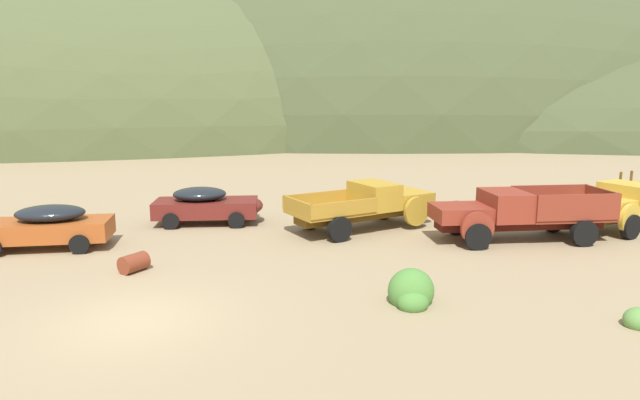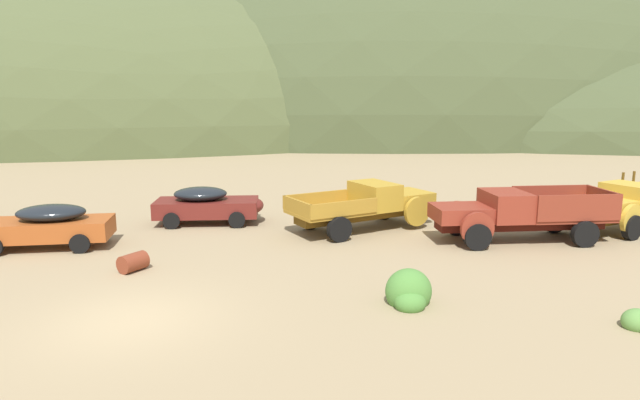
{
  "view_description": "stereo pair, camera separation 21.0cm",
  "coord_description": "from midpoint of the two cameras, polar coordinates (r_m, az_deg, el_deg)",
  "views": [
    {
      "loc": [
        2.12,
        -13.18,
        5.39
      ],
      "look_at": [
        5.92,
        7.12,
        1.45
      ],
      "focal_mm": 31.0,
      "sensor_mm": 36.0,
      "label": 1
    },
    {
      "loc": [
        2.33,
        -13.21,
        5.39
      ],
      "look_at": [
        5.92,
        7.12,
        1.45
      ],
      "focal_mm": 31.0,
      "sensor_mm": 36.0,
      "label": 2
    }
  ],
  "objects": [
    {
      "name": "bush_back_edge",
      "position": [
        14.8,
        9.0,
        -9.46
      ],
      "size": [
        1.23,
        1.3,
        1.2
      ],
      "color": "#4C8438",
      "rests_on": "ground"
    },
    {
      "name": "bush_front_left",
      "position": [
        26.2,
        6.01,
        -0.63
      ],
      "size": [
        1.26,
        1.42,
        0.97
      ],
      "color": "olive",
      "rests_on": "ground"
    },
    {
      "name": "hill_far_right",
      "position": [
        101.56,
        28.8,
        6.42
      ],
      "size": [
        117.88,
        78.56,
        30.78
      ],
      "primitive_type": "ellipsoid",
      "color": "#424C2D",
      "rests_on": "ground"
    },
    {
      "name": "truck_rust_red",
      "position": [
        21.72,
        18.61,
        -1.38
      ],
      "size": [
        6.68,
        2.78,
        1.91
      ],
      "rotation": [
        0.0,
        0.0,
        3.07
      ],
      "color": "#42140D",
      "rests_on": "ground"
    },
    {
      "name": "car_oxblood",
      "position": [
        23.89,
        -11.61,
        -0.47
      ],
      "size": [
        4.69,
        2.45,
        1.57
      ],
      "rotation": [
        0.0,
        0.0,
        -0.11
      ],
      "color": "maroon",
      "rests_on": "ground"
    },
    {
      "name": "truck_faded_yellow",
      "position": [
        25.7,
        29.17,
        -0.39
      ],
      "size": [
        6.69,
        3.99,
        2.16
      ],
      "rotation": [
        0.0,
        0.0,
        3.47
      ],
      "color": "brown",
      "rests_on": "ground"
    },
    {
      "name": "hill_distant",
      "position": [
        87.09,
        12.19,
        7.0
      ],
      "size": [
        114.75,
        65.31,
        51.09
      ],
      "primitive_type": "ellipsoid",
      "color": "#424C2D",
      "rests_on": "ground"
    },
    {
      "name": "oil_drum_tipped",
      "position": [
        18.15,
        -18.97,
        -6.15
      ],
      "size": [
        0.98,
        1.01,
        0.57
      ],
      "color": "brown",
      "rests_on": "ground"
    },
    {
      "name": "car_oxide_orange",
      "position": [
        21.97,
        -27.24,
        -2.44
      ],
      "size": [
        4.85,
        2.08,
        1.57
      ],
      "rotation": [
        0.0,
        0.0,
        3.11
      ],
      "color": "#A34C1E",
      "rests_on": "ground"
    },
    {
      "name": "ground_plane",
      "position": [
        14.42,
        -19.08,
        -11.77
      ],
      "size": [
        300.0,
        300.0,
        0.0
      ],
      "primitive_type": "plane",
      "color": "#998460"
    },
    {
      "name": "truck_mustard",
      "position": [
        22.62,
        5.05,
        -0.42
      ],
      "size": [
        6.43,
        4.1,
        1.89
      ],
      "rotation": [
        0.0,
        0.0,
        0.34
      ],
      "color": "#593D12",
      "rests_on": "ground"
    },
    {
      "name": "hill_center",
      "position": [
        76.77,
        -26.07,
        5.67
      ],
      "size": [
        103.6,
        52.15,
        40.07
      ],
      "primitive_type": "ellipsoid",
      "color": "#4C5633",
      "rests_on": "ground"
    }
  ]
}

